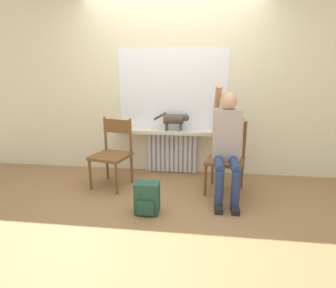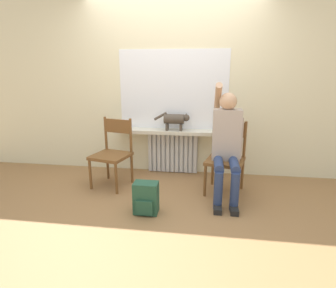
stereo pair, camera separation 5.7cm
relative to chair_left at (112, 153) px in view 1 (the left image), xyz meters
The scene contains 10 objects.
ground_plane 1.03m from the chair_left, 36.94° to the right, with size 12.00×12.00×0.00m, color olive.
wall_with_window 1.34m from the chair_left, 42.83° to the left, with size 7.00×0.06×2.70m.
radiator 0.96m from the chair_left, 39.38° to the left, with size 0.75×0.08×0.63m.
windowsill 0.92m from the chair_left, 35.51° to the left, with size 1.64×0.25×0.05m.
window_glass 1.25m from the chair_left, 41.33° to the left, with size 1.58×0.01×1.13m.
chair_left is the anchor object (origin of this frame).
chair_right 1.49m from the chair_left, ahead, with size 0.54×0.54×0.90m.
person 1.50m from the chair_left, ahead, with size 0.36×1.02×1.39m.
cat 1.00m from the chair_left, 32.45° to the left, with size 0.51×0.14×0.27m.
backpack 0.97m from the chair_left, 49.31° to the right, with size 0.26×0.20×0.35m.
Camera 1 is at (0.45, -2.90, 1.54)m, focal length 30.00 mm.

